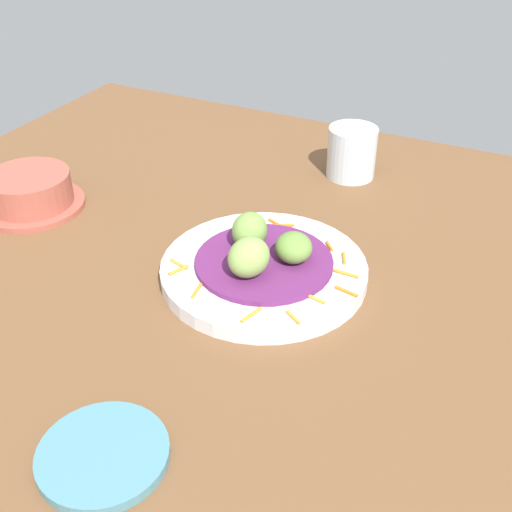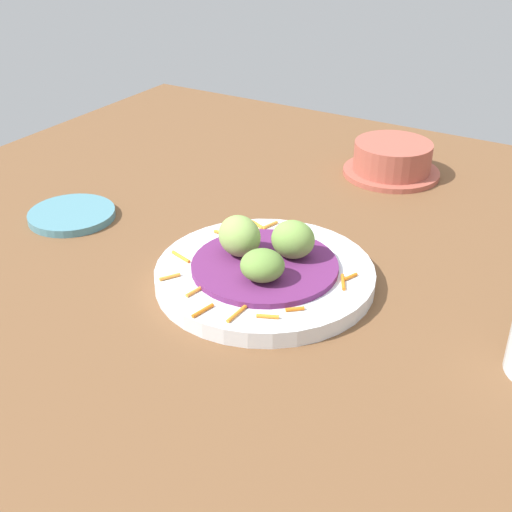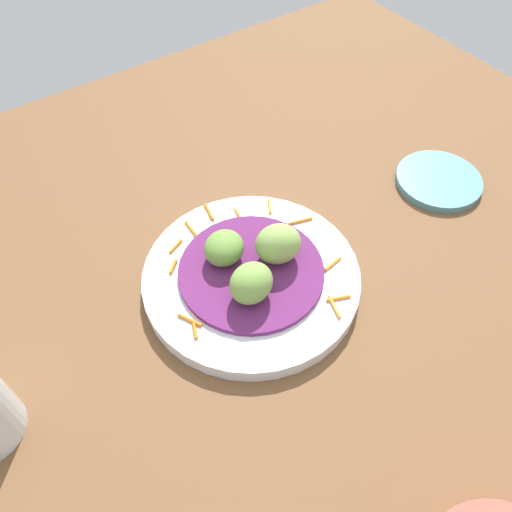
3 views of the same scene
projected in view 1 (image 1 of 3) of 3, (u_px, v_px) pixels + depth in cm
name	position (u px, v px, depth cm)	size (l,w,h in cm)	color
table_surface	(204.00, 298.00, 77.24)	(110.00, 110.00, 2.00)	brown
main_plate	(264.00, 271.00, 78.63)	(25.00, 25.00, 1.89)	silver
cabbage_bed	(264.00, 262.00, 77.92)	(16.67, 16.67, 0.68)	#60235B
carrot_garnish	(277.00, 273.00, 76.30)	(22.75, 20.91, 0.40)	orange
guac_scoop_left	(250.00, 230.00, 79.02)	(5.00, 4.31, 4.45)	#759E47
guac_scoop_center	(249.00, 257.00, 73.89)	(4.43, 5.26, 4.75)	#84A851
guac_scoop_right	(294.00, 247.00, 76.73)	(4.82, 4.41, 3.50)	olive
side_plate_small	(103.00, 455.00, 56.28)	(11.61, 11.61, 1.04)	teal
terracotta_bowl	(30.00, 192.00, 92.14)	(14.78, 14.78, 5.18)	#A85142
water_glass	(352.00, 152.00, 99.72)	(7.52, 7.52, 7.84)	silver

